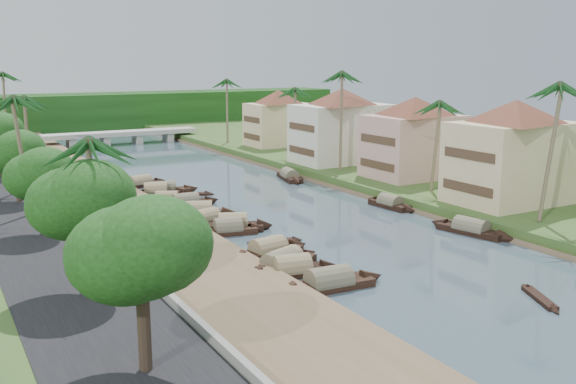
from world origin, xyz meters
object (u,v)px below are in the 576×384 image
building_near (513,151)px  sampan_0 (329,283)px  bridge (121,135)px  sampan_1 (292,270)px  person_near (179,242)px

building_near → sampan_0: (-27.94, -9.36, -5.97)m
bridge → sampan_0: bearing=-96.1°
sampan_0 → sampan_1: (-0.79, 3.65, -0.00)m
person_near → bridge: bearing=29.0°
sampan_1 → person_near: (-5.81, 7.30, 1.10)m
bridge → sampan_0: size_ratio=3.17×
building_near → bridge: bearing=104.4°
building_near → sampan_1: 29.89m
bridge → sampan_1: bridge is taller
building_near → person_near: bearing=177.4°
building_near → person_near: 34.91m
sampan_0 → person_near: bearing=124.6°
bridge → person_near: size_ratio=19.49×
building_near → sampan_1: size_ratio=1.89×
bridge → sampan_0: 83.85m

